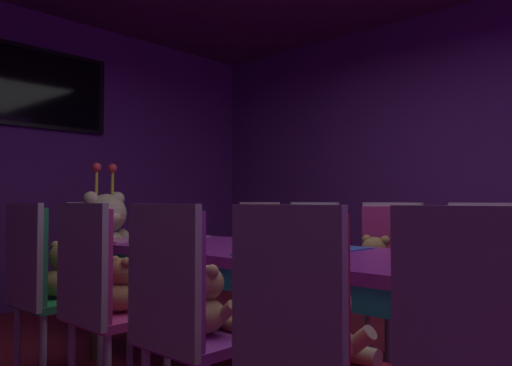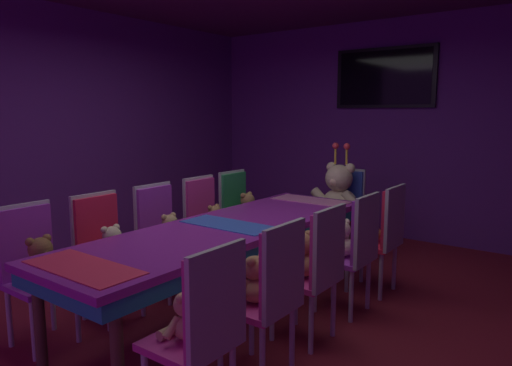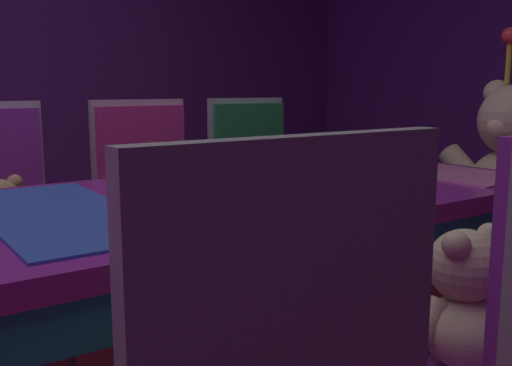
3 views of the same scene
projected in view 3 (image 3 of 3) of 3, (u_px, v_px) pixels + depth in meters
banquet_table at (60, 248)px, 1.36m from camera, size 0.90×3.04×0.75m
teddy_left_2 at (2, 225)px, 1.91m from camera, size 0.23×0.30×0.28m
chair_left_3 at (148, 195)px, 2.37m from camera, size 0.42×0.41×0.98m
teddy_left_3 at (164, 206)px, 2.26m from camera, size 0.22×0.28×0.27m
chair_left_4 at (255, 181)px, 2.71m from camera, size 0.42×0.41×0.98m
teddy_left_4 at (274, 187)px, 2.59m from camera, size 0.25×0.33×0.31m
teddy_right_3 at (460, 307)px, 1.18m from camera, size 0.25×0.32×0.30m
king_teddy_bear at (511, 162)px, 2.43m from camera, size 0.64×0.50×0.83m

